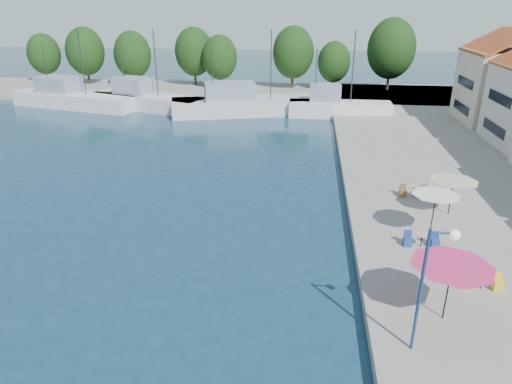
# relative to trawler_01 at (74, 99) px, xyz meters

# --- Properties ---
(quay_far) EXTENTS (90.00, 16.00, 0.60)m
(quay_far) POSITION_rel_trawler_01_xyz_m (19.57, 11.22, -0.77)
(quay_far) COLOR gray
(quay_far) RESTS_ON ground
(hill_west) EXTENTS (180.00, 40.00, 16.00)m
(hill_west) POSITION_rel_trawler_01_xyz_m (-2.43, 104.22, 6.93)
(hill_west) COLOR #98A59B
(hill_west) RESTS_ON ground
(hill_east) EXTENTS (140.00, 40.00, 12.00)m
(hill_east) POSITION_rel_trawler_01_xyz_m (67.57, 124.22, 4.93)
(hill_east) COLOR #98A59B
(hill_east) RESTS_ON ground
(building_06) EXTENTS (9.00, 8.80, 10.20)m
(building_06) POSITION_rel_trawler_01_xyz_m (51.57, -4.78, 4.43)
(building_06) COLOR beige
(building_06) RESTS_ON quay_right
(trawler_01) EXTENTS (17.87, 8.61, 10.20)m
(trawler_01) POSITION_rel_trawler_01_xyz_m (0.00, 0.00, 0.00)
(trawler_01) COLOR white
(trawler_01) RESTS_ON ground
(trawler_02) EXTENTS (16.16, 9.49, 10.20)m
(trawler_02) POSITION_rel_trawler_01_xyz_m (9.86, 0.07, 0.00)
(trawler_02) COLOR silver
(trawler_02) RESTS_ON ground
(trawler_03) EXTENTS (20.72, 10.49, 10.20)m
(trawler_03) POSITION_rel_trawler_01_xyz_m (23.52, -1.13, -0.00)
(trawler_03) COLOR silver
(trawler_03) RESTS_ON ground
(trawler_04) EXTENTS (12.00, 3.12, 10.20)m
(trawler_04) POSITION_rel_trawler_01_xyz_m (34.05, -1.68, 0.00)
(trawler_04) COLOR white
(trawler_04) RESTS_ON ground
(tree_01) EXTENTS (5.17, 5.17, 7.65)m
(tree_01) POSITION_rel_trawler_01_xyz_m (-12.56, 15.82, 3.94)
(tree_01) COLOR #3F2B19
(tree_01) RESTS_ON quay_far
(tree_02) EXTENTS (5.91, 5.91, 8.75)m
(tree_02) POSITION_rel_trawler_01_xyz_m (-4.71, 14.35, 4.58)
(tree_02) COLOR #3F2B19
(tree_02) RESTS_ON quay_far
(tree_03) EXTENTS (5.60, 5.60, 8.28)m
(tree_03) POSITION_rel_trawler_01_xyz_m (3.53, 12.94, 4.31)
(tree_03) COLOR #3F2B19
(tree_03) RESTS_ON quay_far
(tree_04) EXTENTS (5.93, 5.93, 8.78)m
(tree_04) POSITION_rel_trawler_01_xyz_m (12.52, 15.62, 4.60)
(tree_04) COLOR #3F2B19
(tree_04) RESTS_ON quay_far
(tree_05) EXTENTS (5.26, 5.26, 7.79)m
(tree_05) POSITION_rel_trawler_01_xyz_m (16.98, 13.42, 4.03)
(tree_05) COLOR #3F2B19
(tree_05) RESTS_ON quay_far
(tree_06) EXTENTS (6.13, 6.13, 9.08)m
(tree_06) POSITION_rel_trawler_01_xyz_m (27.97, 14.43, 4.77)
(tree_06) COLOR #3F2B19
(tree_06) RESTS_ON quay_far
(tree_07) EXTENTS (4.73, 4.73, 7.01)m
(tree_07) POSITION_rel_trawler_01_xyz_m (34.03, 13.57, 3.57)
(tree_07) COLOR #3F2B19
(tree_07) RESTS_ON quay_far
(tree_08) EXTENTS (6.93, 6.93, 10.25)m
(tree_08) POSITION_rel_trawler_01_xyz_m (42.21, 14.53, 5.45)
(tree_08) COLOR #3F2B19
(tree_08) RESTS_ON quay_far
(umbrella_pink) EXTENTS (3.28, 3.28, 2.48)m
(umbrella_pink) POSITION_rel_trawler_01_xyz_m (36.66, -40.42, 1.77)
(umbrella_pink) COLOR black
(umbrella_pink) RESTS_ON quay_right
(umbrella_white) EXTENTS (2.59, 2.59, 2.47)m
(umbrella_white) POSITION_rel_trawler_01_xyz_m (37.80, -33.02, 1.75)
(umbrella_white) COLOR black
(umbrella_white) RESTS_ON quay_right
(umbrella_cream) EXTENTS (2.86, 2.86, 2.19)m
(umbrella_cream) POSITION_rel_trawler_01_xyz_m (39.58, -29.97, 1.47)
(umbrella_cream) COLOR black
(umbrella_cream) RESTS_ON quay_right
(cafe_table_01) EXTENTS (1.82, 0.70, 0.76)m
(cafe_table_01) POSITION_rel_trawler_01_xyz_m (38.90, -38.05, -0.18)
(cafe_table_01) COLOR black
(cafe_table_01) RESTS_ON quay_right
(cafe_table_02) EXTENTS (1.82, 0.70, 0.76)m
(cafe_table_02) POSITION_rel_trawler_01_xyz_m (37.04, -34.34, -0.18)
(cafe_table_02) COLOR black
(cafe_table_02) RESTS_ON quay_right
(cafe_table_03) EXTENTS (1.82, 0.70, 0.76)m
(cafe_table_03) POSITION_rel_trawler_01_xyz_m (37.97, -27.45, -0.18)
(cafe_table_03) COLOR black
(cafe_table_03) RESTS_ON quay_right
(street_lamp) EXTENTS (1.04, 0.36, 5.03)m
(street_lamp) POSITION_rel_trawler_01_xyz_m (35.34, -42.43, 3.02)
(street_lamp) COLOR navy
(street_lamp) RESTS_ON quay_right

